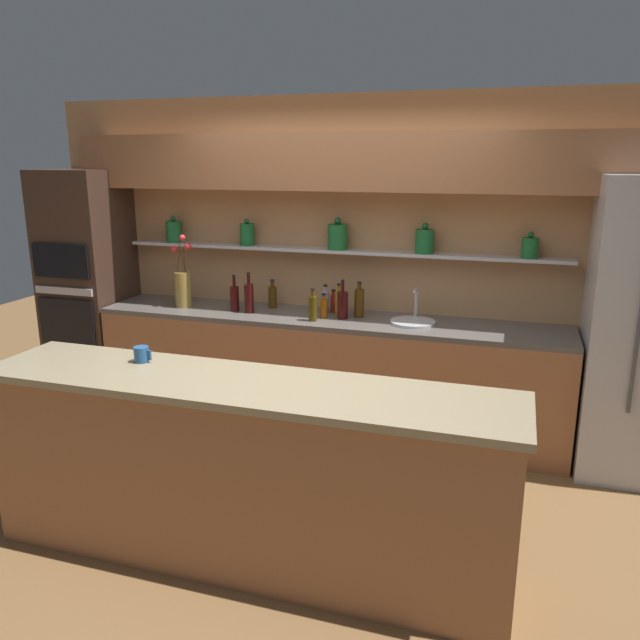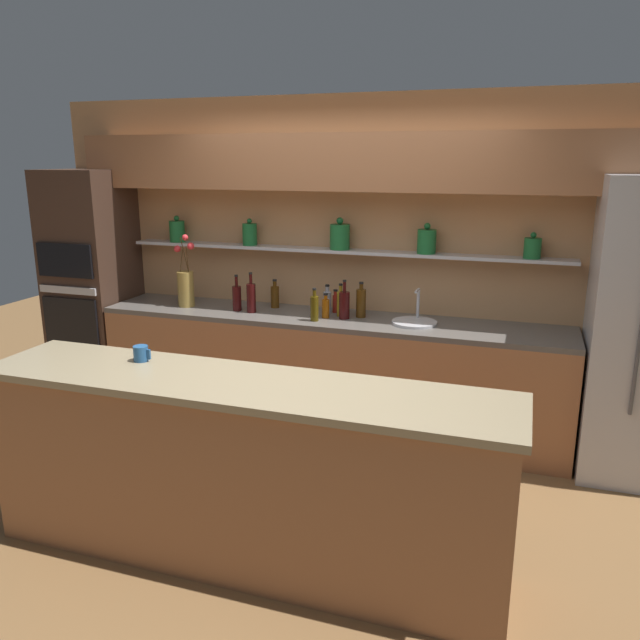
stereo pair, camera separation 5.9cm
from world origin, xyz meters
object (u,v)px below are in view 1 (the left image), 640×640
bottle_spirit_5 (325,301)px  bottle_spirit_9 (273,296)px  bottle_sauce_6 (324,308)px  coffee_mug (142,354)px  bottle_wine_3 (235,298)px  bottle_wine_0 (249,298)px  bottle_sauce_7 (333,302)px  oven_tower (89,288)px  bottle_spirit_2 (359,302)px  sink_fixture (413,321)px  flower_vase (183,286)px  bottle_wine_1 (343,304)px  bottle_oil_8 (339,303)px  bottle_oil_4 (313,308)px

bottle_spirit_5 → bottle_spirit_9: size_ratio=0.97×
bottle_sauce_6 → coffee_mug: bottle_sauce_6 is taller
bottle_wine_3 → bottle_wine_0: bearing=-7.2°
bottle_sauce_7 → bottle_wine_0: bearing=-161.9°
oven_tower → bottle_spirit_9: bearing=5.3°
oven_tower → bottle_spirit_5: size_ratio=8.80×
bottle_spirit_2 → bottle_spirit_9: 0.76m
sink_fixture → bottle_sauce_7: bearing=167.8°
flower_vase → coffee_mug: 1.76m
bottle_wine_1 → bottle_sauce_7: bearing=126.6°
flower_vase → bottle_wine_3: bearing=-0.5°
bottle_sauce_6 → flower_vase: bearing=-179.9°
bottle_spirit_5 → bottle_spirit_9: bearing=175.3°
bottle_spirit_2 → bottle_spirit_9: size_ratio=1.17×
oven_tower → bottle_wine_0: 1.56m
bottle_spirit_5 → flower_vase: bearing=-172.8°
flower_vase → bottle_sauce_6: 1.22m
bottle_spirit_5 → bottle_wine_1: bearing=-35.4°
bottle_wine_3 → bottle_sauce_6: 0.75m
flower_vase → bottle_spirit_9: 0.75m
bottle_sauce_6 → bottle_oil_8: bottle_oil_8 is taller
bottle_oil_4 → bottle_oil_8: bearing=54.3°
bottle_oil_4 → bottle_spirit_5: 0.27m
bottle_spirit_2 → coffee_mug: (-0.81, -1.73, 0.03)m
bottle_spirit_5 → bottle_wine_0: bearing=-163.7°
sink_fixture → bottle_oil_8: (-0.59, 0.04, 0.09)m
bottle_spirit_2 → bottle_spirit_5: bottle_spirit_2 is taller
sink_fixture → bottle_spirit_5: size_ratio=1.47×
bottle_wine_3 → coffee_mug: bearing=-83.0°
bottle_wine_1 → bottle_spirit_2: bottle_wine_1 is taller
sink_fixture → bottle_wine_0: bearing=-177.1°
oven_tower → bottle_spirit_5: bearing=3.1°
bottle_wine_0 → bottle_spirit_5: (0.58, 0.17, -0.03)m
bottle_wine_1 → bottle_spirit_9: bottle_wine_1 is taller
flower_vase → sink_fixture: 1.91m
flower_vase → bottle_oil_4: bearing=-5.7°
bottle_wine_0 → bottle_sauce_7: (0.64, 0.21, -0.04)m
oven_tower → bottle_wine_1: bearing=-0.3°
oven_tower → bottle_wine_0: bearing=-2.0°
bottle_wine_1 → coffee_mug: bearing=-112.9°
sink_fixture → bottle_spirit_9: sink_fixture is taller
bottle_sauce_7 → bottle_spirit_2: bearing=-19.0°
flower_vase → bottle_wine_1: size_ratio=2.00×
oven_tower → coffee_mug: size_ratio=19.89×
sink_fixture → bottle_wine_0: size_ratio=1.04×
bottle_sauce_6 → oven_tower: bearing=179.2°
bottle_spirit_2 → bottle_wine_3: 1.01m
bottle_oil_8 → bottle_spirit_2: bearing=8.0°
bottle_spirit_5 → bottle_wine_3: bearing=-167.9°
oven_tower → bottle_sauce_6: bearing=-0.8°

